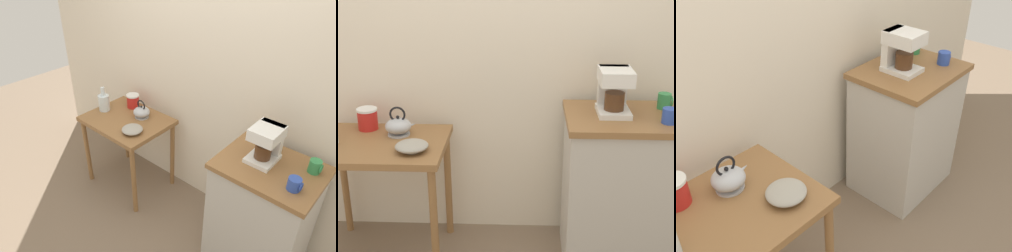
% 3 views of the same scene
% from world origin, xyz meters
% --- Properties ---
extents(ground_plane, '(8.00, 8.00, 0.00)m').
position_xyz_m(ground_plane, '(0.00, 0.00, 0.00)').
color(ground_plane, '#7A6651').
extents(back_wall, '(4.40, 0.10, 2.80)m').
position_xyz_m(back_wall, '(0.10, 0.38, 1.40)').
color(back_wall, beige).
rests_on(back_wall, ground_plane).
extents(wooden_table, '(0.76, 0.60, 0.76)m').
position_xyz_m(wooden_table, '(-0.61, -0.03, 0.65)').
color(wooden_table, olive).
rests_on(wooden_table, ground_plane).
extents(kitchen_counter, '(0.68, 0.54, 0.94)m').
position_xyz_m(kitchen_counter, '(0.79, -0.00, 0.47)').
color(kitchen_counter, '#BCB7AD').
rests_on(kitchen_counter, ground_plane).
extents(bowl_stoneware, '(0.18, 0.18, 0.06)m').
position_xyz_m(bowl_stoneware, '(-0.40, -0.16, 0.79)').
color(bowl_stoneware, '#9E998C').
rests_on(bowl_stoneware, wooden_table).
extents(teakettle, '(0.19, 0.15, 0.18)m').
position_xyz_m(teakettle, '(-0.53, 0.08, 0.82)').
color(teakettle, '#B2B5BA').
rests_on(teakettle, wooden_table).
extents(coffee_maker, '(0.18, 0.22, 0.26)m').
position_xyz_m(coffee_maker, '(0.72, 0.04, 1.08)').
color(coffee_maker, white).
rests_on(coffee_maker, kitchen_counter).
extents(mug_blue, '(0.09, 0.08, 0.08)m').
position_xyz_m(mug_blue, '(1.00, -0.12, 0.98)').
color(mug_blue, '#2D4CAD').
rests_on(mug_blue, kitchen_counter).
extents(mug_tall_green, '(0.08, 0.08, 0.09)m').
position_xyz_m(mug_tall_green, '(1.03, 0.13, 0.98)').
color(mug_tall_green, '#338C4C').
rests_on(mug_tall_green, kitchen_counter).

